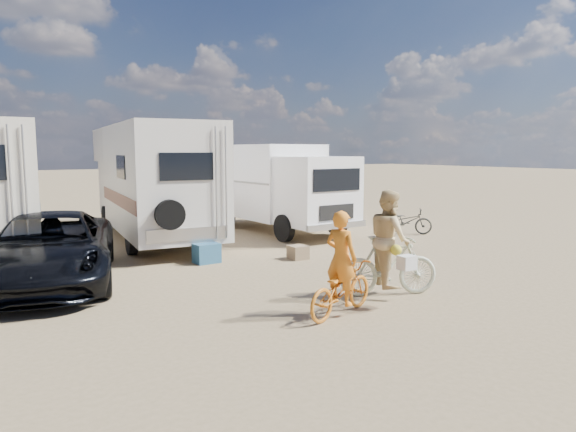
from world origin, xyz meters
TOP-DOWN VIEW (x-y plane):
  - ground at (0.00, 0.00)m, footprint 140.00×140.00m
  - rv_main at (-0.33, 7.46)m, footprint 3.31×8.44m
  - box_truck at (3.62, 6.39)m, footprint 2.47×5.91m
  - dark_suv at (-3.93, 3.02)m, footprint 3.64×5.59m
  - bike_man at (-0.29, -1.75)m, footprint 1.75×1.06m
  - bike_woman at (1.19, -1.30)m, footprint 1.93×1.22m
  - rider_man at (-0.29, -1.75)m, footprint 0.52×0.65m
  - rider_woman at (1.19, -1.30)m, footprint 0.97×1.07m
  - bike_parked at (6.77, 3.69)m, footprint 1.55×1.46m
  - cooler at (-0.46, 3.16)m, footprint 0.60×0.45m
  - crate at (1.63, 2.34)m, footprint 0.43×0.43m

SIDE VIEW (x-z plane):
  - ground at x=0.00m, z-range 0.00..0.00m
  - crate at x=1.63m, z-range 0.00..0.34m
  - cooler at x=-0.46m, z-range 0.00..0.47m
  - bike_parked at x=6.77m, z-range 0.00..0.83m
  - bike_man at x=-0.29m, z-range 0.00..0.87m
  - bike_woman at x=1.19m, z-range 0.00..1.13m
  - dark_suv at x=-3.93m, z-range 0.00..1.43m
  - rider_man at x=-0.29m, z-range 0.00..1.54m
  - rider_woman at x=1.19m, z-range 0.00..1.79m
  - box_truck at x=3.62m, z-range 0.00..2.87m
  - rv_main at x=-0.33m, z-range 0.00..3.40m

